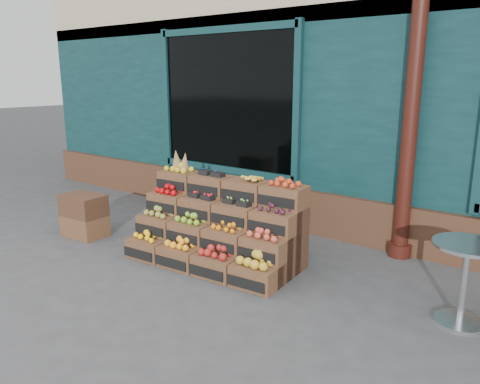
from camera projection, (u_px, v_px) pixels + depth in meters
The scene contains 6 objects.
ground at pixel (214, 288), 4.82m from camera, with size 60.00×60.00×0.00m, color #404042.
shop_facade at pixel (403, 60), 8.17m from camera, with size 12.00×6.24×4.80m.
crate_display at pixel (218, 229), 5.47m from camera, with size 2.04×1.12×1.23m.
spare_crates at pixel (84, 215), 6.33m from camera, with size 0.60×0.43×0.57m.
bistro_table at pixel (465, 274), 4.02m from camera, with size 0.59×0.59×0.75m.
shopkeeper at pixel (272, 156), 7.39m from camera, with size 0.65×0.43×1.79m, color #1A5E2E.
Camera 1 is at (2.93, -3.35, 2.12)m, focal length 35.00 mm.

